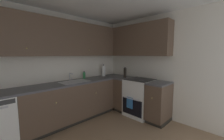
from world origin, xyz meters
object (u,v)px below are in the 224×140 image
Objects in this scene: soap_bottle at (84,75)px; oven_range at (140,97)px; oil_bottle at (125,73)px; paper_towel_roll at (103,71)px.

oven_range is at bearing -50.61° from soap_bottle.
oil_bottle reaches higher than oven_range.
soap_bottle is at bearing 178.21° from paper_towel_roll.
oil_bottle is (0.24, -0.61, -0.01)m from paper_towel_roll.
oil_bottle reaches higher than soap_bottle.
oven_range is 1.51m from soap_bottle.
oil_bottle is at bearing -35.48° from soap_bottle.
oven_range is at bearing -87.74° from oil_bottle.
paper_towel_roll is at bearing 111.55° from oil_bottle.
soap_bottle is 1.08m from oil_bottle.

